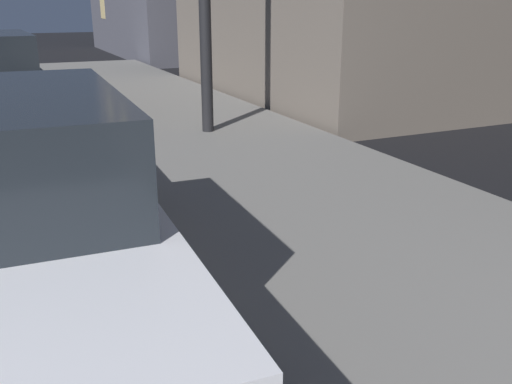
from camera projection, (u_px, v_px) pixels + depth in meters
The scene contains 0 objects.
Camera 1 is at (3.05, -0.31, 1.87)m, focal length 39.65 mm.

